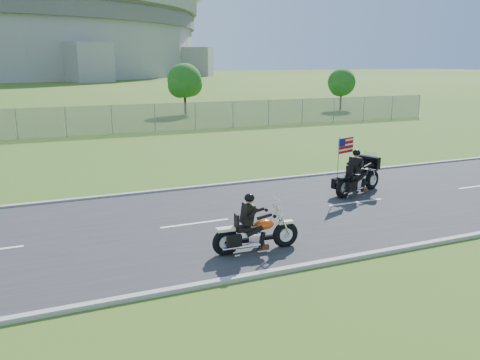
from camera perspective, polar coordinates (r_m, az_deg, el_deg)
name	(u,v)px	position (r m, az deg, el deg)	size (l,w,h in m)	color
ground	(254,217)	(15.39, 1.69, -4.52)	(420.00, 420.00, 0.00)	#2F5119
road	(254,216)	(15.38, 1.69, -4.45)	(120.00, 8.00, 0.04)	#28282B
curb_north	(214,186)	(18.99, -3.20, -0.70)	(120.00, 0.18, 0.12)	#9E9B93
curb_south	(319,264)	(12.03, 9.55, -10.04)	(120.00, 0.18, 0.12)	#9E9B93
fence	(66,122)	(33.58, -20.46, 6.67)	(60.00, 0.03, 2.00)	gray
tree_fence_near	(185,82)	(45.01, -6.73, 11.73)	(3.52, 3.28, 4.75)	#382316
tree_fence_far	(342,84)	(49.94, 12.28, 11.38)	(3.08, 2.87, 4.20)	#382316
motorcycle_lead	(255,233)	(12.51, 1.82, -6.53)	(2.45, 0.63, 1.65)	black
motorcycle_follow	(358,179)	(18.37, 14.20, 0.14)	(2.56, 1.28, 2.21)	black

